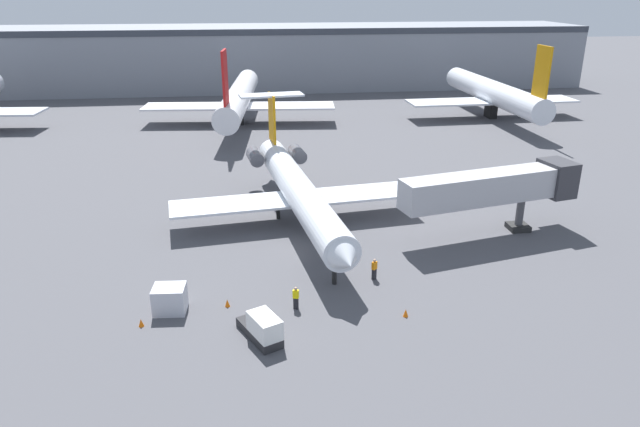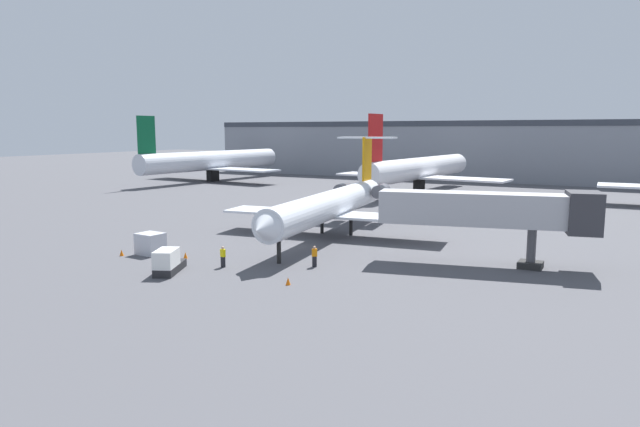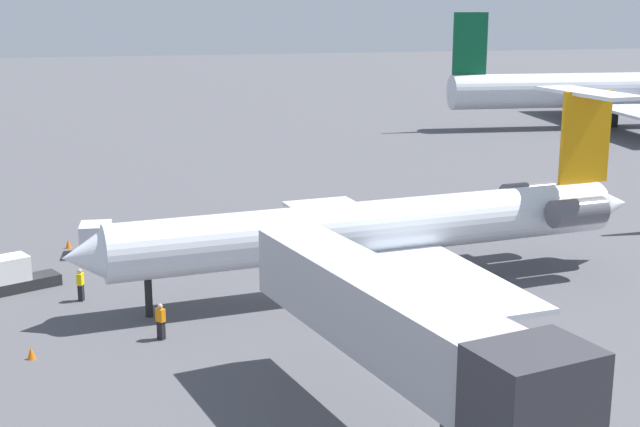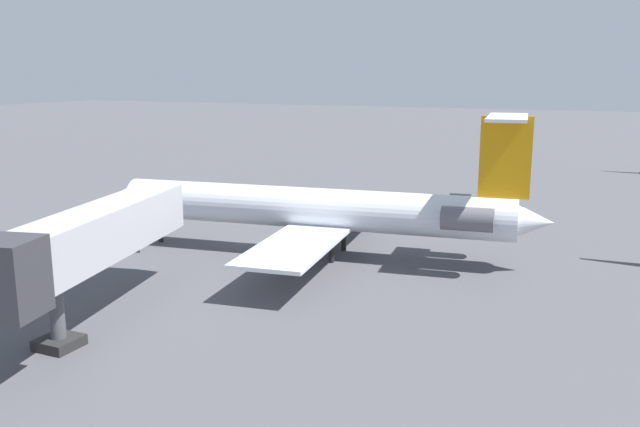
{
  "view_description": "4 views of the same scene",
  "coord_description": "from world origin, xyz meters",
  "px_view_note": "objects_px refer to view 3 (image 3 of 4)",
  "views": [
    {
      "loc": [
        -4.49,
        -44.71,
        20.92
      ],
      "look_at": [
        1.54,
        2.39,
        2.26
      ],
      "focal_mm": 32.77,
      "sensor_mm": 36.0,
      "label": 1
    },
    {
      "loc": [
        25.95,
        -44.2,
        10.74
      ],
      "look_at": [
        -0.84,
        4.92,
        2.48
      ],
      "focal_mm": 31.69,
      "sensor_mm": 36.0,
      "label": 2
    },
    {
      "loc": [
        42.87,
        -7.97,
        15.02
      ],
      "look_at": [
        -1.55,
        2.89,
        3.88
      ],
      "focal_mm": 49.85,
      "sensor_mm": 36.0,
      "label": 3
    },
    {
      "loc": [
        41.48,
        25.11,
        12.64
      ],
      "look_at": [
        1.58,
        6.96,
        3.39
      ],
      "focal_mm": 37.65,
      "sensor_mm": 36.0,
      "label": 4
    }
  ],
  "objects_px": {
    "traffic_cone_mid": "(31,353)",
    "traffic_cone_near": "(99,268)",
    "traffic_cone_far": "(68,244)",
    "parked_airliner_west_end": "(605,91)",
    "ground_crew_loader": "(81,285)",
    "regional_jet": "(390,225)",
    "jet_bridge": "(409,333)",
    "baggage_tug_lead": "(12,276)",
    "ground_crew_marshaller": "(161,321)",
    "cargo_container_uld": "(96,239)"
  },
  "relations": [
    {
      "from": "cargo_container_uld",
      "to": "traffic_cone_near",
      "type": "relative_size",
      "value": 4.16
    },
    {
      "from": "ground_crew_marshaller",
      "to": "baggage_tug_lead",
      "type": "bearing_deg",
      "value": -140.64
    },
    {
      "from": "baggage_tug_lead",
      "to": "traffic_cone_near",
      "type": "distance_m",
      "value": 5.04
    },
    {
      "from": "traffic_cone_near",
      "to": "traffic_cone_far",
      "type": "bearing_deg",
      "value": -161.62
    },
    {
      "from": "traffic_cone_mid",
      "to": "regional_jet",
      "type": "bearing_deg",
      "value": 107.77
    },
    {
      "from": "jet_bridge",
      "to": "traffic_cone_near",
      "type": "height_order",
      "value": "jet_bridge"
    },
    {
      "from": "regional_jet",
      "to": "parked_airliner_west_end",
      "type": "xyz_separation_m",
      "value": [
        -51.35,
        43.56,
        0.91
      ]
    },
    {
      "from": "traffic_cone_mid",
      "to": "traffic_cone_far",
      "type": "bearing_deg",
      "value": 176.7
    },
    {
      "from": "ground_crew_marshaller",
      "to": "baggage_tug_lead",
      "type": "height_order",
      "value": "baggage_tug_lead"
    },
    {
      "from": "traffic_cone_far",
      "to": "parked_airliner_west_end",
      "type": "bearing_deg",
      "value": 123.19
    },
    {
      "from": "jet_bridge",
      "to": "cargo_container_uld",
      "type": "distance_m",
      "value": 29.54
    },
    {
      "from": "traffic_cone_far",
      "to": "traffic_cone_mid",
      "type": "bearing_deg",
      "value": -3.3
    },
    {
      "from": "cargo_container_uld",
      "to": "traffic_cone_far",
      "type": "height_order",
      "value": "cargo_container_uld"
    },
    {
      "from": "regional_jet",
      "to": "traffic_cone_near",
      "type": "relative_size",
      "value": 58.3
    },
    {
      "from": "traffic_cone_far",
      "to": "parked_airliner_west_end",
      "type": "height_order",
      "value": "parked_airliner_west_end"
    },
    {
      "from": "regional_jet",
      "to": "traffic_cone_far",
      "type": "bearing_deg",
      "value": -124.95
    },
    {
      "from": "parked_airliner_west_end",
      "to": "ground_crew_loader",
      "type": "bearing_deg",
      "value": -50.06
    },
    {
      "from": "baggage_tug_lead",
      "to": "traffic_cone_mid",
      "type": "xyz_separation_m",
      "value": [
        9.69,
        1.59,
        -0.56
      ]
    },
    {
      "from": "jet_bridge",
      "to": "baggage_tug_lead",
      "type": "bearing_deg",
      "value": -146.08
    },
    {
      "from": "ground_crew_marshaller",
      "to": "parked_airliner_west_end",
      "type": "xyz_separation_m",
      "value": [
        -56.11,
        55.9,
        3.45
      ]
    },
    {
      "from": "ground_crew_marshaller",
      "to": "jet_bridge",
      "type": "bearing_deg",
      "value": 29.73
    },
    {
      "from": "traffic_cone_mid",
      "to": "traffic_cone_near",
      "type": "bearing_deg",
      "value": 166.57
    },
    {
      "from": "baggage_tug_lead",
      "to": "traffic_cone_far",
      "type": "relative_size",
      "value": 7.66
    },
    {
      "from": "traffic_cone_near",
      "to": "jet_bridge",
      "type": "bearing_deg",
      "value": 22.76
    },
    {
      "from": "traffic_cone_mid",
      "to": "cargo_container_uld",
      "type": "bearing_deg",
      "value": 170.24
    },
    {
      "from": "ground_crew_loader",
      "to": "parked_airliner_west_end",
      "type": "height_order",
      "value": "parked_airliner_west_end"
    },
    {
      "from": "jet_bridge",
      "to": "traffic_cone_far",
      "type": "height_order",
      "value": "jet_bridge"
    },
    {
      "from": "ground_crew_marshaller",
      "to": "traffic_cone_far",
      "type": "distance_m",
      "value": 17.19
    },
    {
      "from": "traffic_cone_mid",
      "to": "parked_airliner_west_end",
      "type": "relative_size",
      "value": 0.01
    },
    {
      "from": "ground_crew_loader",
      "to": "cargo_container_uld",
      "type": "distance_m",
      "value": 8.6
    },
    {
      "from": "ground_crew_loader",
      "to": "baggage_tug_lead",
      "type": "relative_size",
      "value": 0.4
    },
    {
      "from": "ground_crew_loader",
      "to": "traffic_cone_near",
      "type": "xyz_separation_m",
      "value": [
        -4.72,
        0.91,
        -0.58
      ]
    },
    {
      "from": "ground_crew_loader",
      "to": "traffic_cone_near",
      "type": "relative_size",
      "value": 3.07
    },
    {
      "from": "baggage_tug_lead",
      "to": "ground_crew_marshaller",
      "type": "bearing_deg",
      "value": 39.36
    },
    {
      "from": "jet_bridge",
      "to": "ground_crew_loader",
      "type": "relative_size",
      "value": 10.02
    },
    {
      "from": "ground_crew_marshaller",
      "to": "parked_airliner_west_end",
      "type": "distance_m",
      "value": 79.28
    },
    {
      "from": "traffic_cone_near",
      "to": "parked_airliner_west_end",
      "type": "relative_size",
      "value": 0.01
    },
    {
      "from": "jet_bridge",
      "to": "traffic_cone_far",
      "type": "relative_size",
      "value": 30.79
    },
    {
      "from": "regional_jet",
      "to": "traffic_cone_near",
      "type": "bearing_deg",
      "value": -112.54
    },
    {
      "from": "baggage_tug_lead",
      "to": "cargo_container_uld",
      "type": "xyz_separation_m",
      "value": [
        -6.14,
        4.32,
        0.09
      ]
    },
    {
      "from": "regional_jet",
      "to": "cargo_container_uld",
      "type": "height_order",
      "value": "regional_jet"
    },
    {
      "from": "cargo_container_uld",
      "to": "traffic_cone_mid",
      "type": "distance_m",
      "value": 16.08
    },
    {
      "from": "traffic_cone_mid",
      "to": "baggage_tug_lead",
      "type": "bearing_deg",
      "value": -170.67
    },
    {
      "from": "traffic_cone_far",
      "to": "jet_bridge",
      "type": "bearing_deg",
      "value": 21.95
    },
    {
      "from": "baggage_tug_lead",
      "to": "parked_airliner_west_end",
      "type": "relative_size",
      "value": 0.11
    },
    {
      "from": "ground_crew_marshaller",
      "to": "cargo_container_uld",
      "type": "xyz_separation_m",
      "value": [
        -14.85,
        -2.83,
        0.07
      ]
    },
    {
      "from": "traffic_cone_near",
      "to": "traffic_cone_far",
      "type": "height_order",
      "value": "same"
    },
    {
      "from": "cargo_container_uld",
      "to": "parked_airliner_west_end",
      "type": "bearing_deg",
      "value": 125.08
    },
    {
      "from": "regional_jet",
      "to": "ground_crew_loader",
      "type": "bearing_deg",
      "value": -95.47
    },
    {
      "from": "jet_bridge",
      "to": "traffic_cone_far",
      "type": "distance_m",
      "value": 31.82
    }
  ]
}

